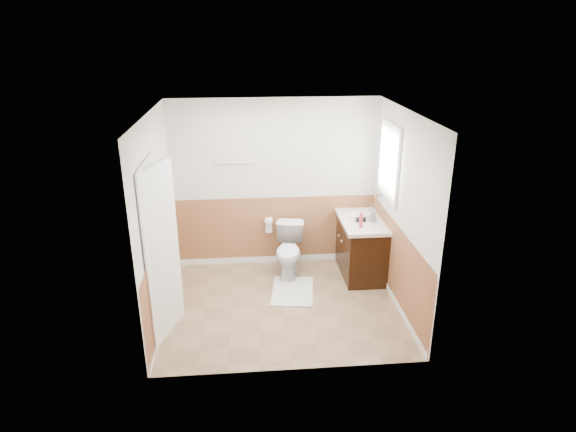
{
  "coord_description": "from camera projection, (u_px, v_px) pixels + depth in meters",
  "views": [
    {
      "loc": [
        -0.43,
        -5.55,
        3.4
      ],
      "look_at": [
        0.1,
        0.25,
        1.15
      ],
      "focal_mm": 30.61,
      "sensor_mm": 36.0,
      "label": 1
    }
  ],
  "objects": [
    {
      "name": "vanity_knob_left",
      "position": [
        342.0,
        241.0,
        6.98
      ],
      "size": [
        0.03,
        0.03,
        0.03
      ],
      "primitive_type": "sphere",
      "color": "silver",
      "rests_on": "vanity_cabinet"
    },
    {
      "name": "wall_back",
      "position": [
        275.0,
        184.0,
        7.17
      ],
      "size": [
        3.0,
        0.0,
        3.0
      ],
      "primitive_type": "plane",
      "rotation": [
        1.57,
        0.0,
        0.0
      ],
      "color": "silver",
      "rests_on": "floor"
    },
    {
      "name": "countertop",
      "position": [
        361.0,
        220.0,
        7.0
      ],
      "size": [
        0.6,
        1.15,
        0.05
      ],
      "primitive_type": "cube",
      "color": "silver",
      "rests_on": "vanity_cabinet"
    },
    {
      "name": "wainscot_back",
      "position": [
        275.0,
        232.0,
        7.43
      ],
      "size": [
        3.0,
        0.0,
        3.0
      ],
      "primitive_type": "plane",
      "rotation": [
        1.57,
        0.0,
        0.0
      ],
      "color": "#A46A41",
      "rests_on": "floor"
    },
    {
      "name": "window_frame",
      "position": [
        389.0,
        161.0,
        6.46
      ],
      "size": [
        0.04,
        0.8,
        1.0
      ],
      "primitive_type": "cube",
      "color": "white",
      "rests_on": "wall_right"
    },
    {
      "name": "door_knob",
      "position": [
        171.0,
        247.0,
        5.85
      ],
      "size": [
        0.06,
        0.06,
        0.06
      ],
      "primitive_type": "sphere",
      "color": "silver",
      "rests_on": "door"
    },
    {
      "name": "sink_basin",
      "position": [
        360.0,
        214.0,
        7.13
      ],
      "size": [
        0.36,
        0.36,
        0.02
      ],
      "primitive_type": "cylinder",
      "color": "white",
      "rests_on": "countertop"
    },
    {
      "name": "hair_dryer_handle",
      "position": [
        358.0,
        221.0,
        6.9
      ],
      "size": [
        0.03,
        0.03,
        0.07
      ],
      "primitive_type": "cylinder",
      "color": "black",
      "rests_on": "countertop"
    },
    {
      "name": "faucet",
      "position": [
        372.0,
        210.0,
        7.12
      ],
      "size": [
        0.02,
        0.02,
        0.14
      ],
      "primitive_type": "cylinder",
      "color": "silver",
      "rests_on": "countertop"
    },
    {
      "name": "door",
      "position": [
        161.0,
        253.0,
        5.51
      ],
      "size": [
        0.29,
        0.78,
        2.04
      ],
      "primitive_type": "cube",
      "rotation": [
        0.0,
        0.0,
        -0.31
      ],
      "color": "white",
      "rests_on": "wall_left"
    },
    {
      "name": "wainscot_front",
      "position": [
        292.0,
        329.0,
        5.04
      ],
      "size": [
        3.0,
        0.0,
        3.0
      ],
      "primitive_type": "plane",
      "rotation": [
        -1.57,
        0.0,
        0.0
      ],
      "color": "#A46A41",
      "rests_on": "floor"
    },
    {
      "name": "vanity_cabinet",
      "position": [
        360.0,
        247.0,
        7.15
      ],
      "size": [
        0.55,
        1.1,
        0.8
      ],
      "primitive_type": "cube",
      "color": "black",
      "rests_on": "floor"
    },
    {
      "name": "floor",
      "position": [
        282.0,
        305.0,
        6.42
      ],
      "size": [
        3.0,
        3.0,
        0.0
      ],
      "primitive_type": "plane",
      "color": "#8C7051",
      "rests_on": "ground"
    },
    {
      "name": "wall_left",
      "position": [
        156.0,
        220.0,
        5.84
      ],
      "size": [
        0.0,
        3.0,
        3.0
      ],
      "primitive_type": "plane",
      "rotation": [
        1.57,
        0.0,
        1.57
      ],
      "color": "silver",
      "rests_on": "floor"
    },
    {
      "name": "tp_roll",
      "position": [
        269.0,
        221.0,
        7.3
      ],
      "size": [
        0.1,
        0.11,
        0.11
      ],
      "primitive_type": "cylinder",
      "rotation": [
        0.0,
        1.57,
        0.0
      ],
      "color": "white",
      "rests_on": "tp_holder_bar"
    },
    {
      "name": "wainscot_left",
      "position": [
        163.0,
        276.0,
        6.11
      ],
      "size": [
        0.0,
        2.6,
        2.6
      ],
      "primitive_type": "plane",
      "rotation": [
        1.57,
        0.0,
        1.57
      ],
      "color": "#A46A41",
      "rests_on": "floor"
    },
    {
      "name": "window_glass",
      "position": [
        390.0,
        161.0,
        6.46
      ],
      "size": [
        0.01,
        0.7,
        0.9
      ],
      "primitive_type": "cube",
      "color": "white",
      "rests_on": "wall_right"
    },
    {
      "name": "vanity_knob_right",
      "position": [
        339.0,
        236.0,
        7.17
      ],
      "size": [
        0.03,
        0.03,
        0.03
      ],
      "primitive_type": "sphere",
      "color": "silver",
      "rests_on": "vanity_cabinet"
    },
    {
      "name": "tp_sheet",
      "position": [
        269.0,
        228.0,
        7.34
      ],
      "size": [
        0.1,
        0.01,
        0.16
      ],
      "primitive_type": "cube",
      "color": "white",
      "rests_on": "tp_roll"
    },
    {
      "name": "toilet",
      "position": [
        289.0,
        251.0,
        7.1
      ],
      "size": [
        0.51,
        0.77,
        0.74
      ],
      "primitive_type": "imported",
      "rotation": [
        0.0,
        0.0,
        -0.14
      ],
      "color": "white",
      "rests_on": "floor"
    },
    {
      "name": "soap_dispenser",
      "position": [
        373.0,
        215.0,
        6.86
      ],
      "size": [
        0.09,
        0.09,
        0.19
      ],
      "primitive_type": "imported",
      "rotation": [
        0.0,
        0.0,
        0.1
      ],
      "color": "gray",
      "rests_on": "countertop"
    },
    {
      "name": "wall_front",
      "position": [
        292.0,
        264.0,
        4.76
      ],
      "size": [
        3.0,
        0.0,
        3.0
      ],
      "primitive_type": "plane",
      "rotation": [
        -1.57,
        0.0,
        0.0
      ],
      "color": "silver",
      "rests_on": "floor"
    },
    {
      "name": "tp_holder_bar",
      "position": [
        269.0,
        221.0,
        7.3
      ],
      "size": [
        0.14,
        0.02,
        0.02
      ],
      "primitive_type": "cylinder",
      "rotation": [
        0.0,
        1.57,
        0.0
      ],
      "color": "silver",
      "rests_on": "wall_back"
    },
    {
      "name": "mirror_panel",
      "position": [
        378.0,
        165.0,
        7.0
      ],
      "size": [
        0.02,
        0.35,
        0.9
      ],
      "primitive_type": "cube",
      "color": "silver",
      "rests_on": "wall_right"
    },
    {
      "name": "hair_dryer_body",
      "position": [
        361.0,
        219.0,
        6.86
      ],
      "size": [
        0.14,
        0.07,
        0.07
      ],
      "primitive_type": "cylinder",
      "rotation": [
        0.0,
        1.57,
        0.0
      ],
      "color": "black",
      "rests_on": "countertop"
    },
    {
      "name": "ceiling",
      "position": [
        281.0,
        112.0,
        5.52
      ],
      "size": [
        3.0,
        3.0,
        0.0
      ],
      "primitive_type": "plane",
      "rotation": [
        3.14,
        0.0,
        0.0
      ],
      "color": "white",
      "rests_on": "floor"
    },
    {
      "name": "towel_bar",
      "position": [
        236.0,
        163.0,
        6.95
      ],
      "size": [
        0.62,
        0.02,
        0.02
      ],
      "primitive_type": "cylinder",
      "rotation": [
        0.0,
        1.57,
        0.0
      ],
      "color": "silver",
      "rests_on": "wall_back"
    },
    {
      "name": "wall_right",
      "position": [
        402.0,
        212.0,
        6.09
      ],
      "size": [
        0.0,
        3.0,
        3.0
      ],
      "primitive_type": "plane",
      "rotation": [
        1.57,
        0.0,
        -1.57
      ],
      "color": "silver",
      "rests_on": "floor"
    },
    {
      "name": "door_frame",
      "position": [
        154.0,
        253.0,
        5.5
      ],
      "size": [
        0.02,
        0.92,
        2.1
      ],
      "primitive_type": "cube",
      "color": "white",
      "rests_on": "wall_left"
    },
    {
      "name": "lotion_bottle",
      "position": [
        361.0,
        220.0,
        6.62
      ],
      "size": [
        0.05,
        0.05,
        0.22
      ],
      "primitive_type": "cylinder",
      "color": "#E03A5A",
      "rests_on": "countertop"
    },
    {
      "name": "wainscot_right",
      "position": [
        396.0,
        266.0,
        6.36
      ],
      "size": [
        0.0,
        2.6,
        2.6
      ],
      "primitive_type": "plane",
      "rotation": [
        1.57,
        0.0,
        -1.57
      ],
      "color": "#A46A41",
      "rests_on": "floor"
    },
    {
      "name": "bath_mat",
      "position": [
        293.0,
        291.0,
        6.74
      ],
      "size": [
        0.66,
        0.87,
        0.02
      ],
      "primitive_type": "cube",
      "rotation": [
        0.0,
        0.0,
        -0.14
      ],
      "color": "silver",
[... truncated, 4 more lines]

